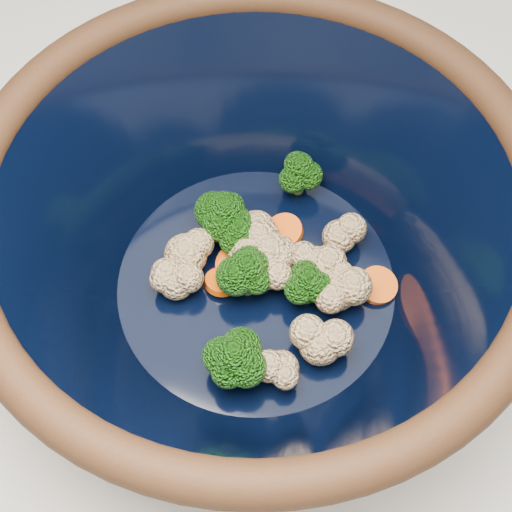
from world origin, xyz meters
The scene contains 3 objects.
counter centered at (0.00, 0.00, 0.45)m, with size 1.20×1.20×0.90m, color silver.
mixing_bowl centered at (-0.07, 0.02, 1.00)m, with size 0.41×0.41×0.17m.
vegetable_pile centered at (-0.06, 0.02, 0.96)m, with size 0.18×0.21×0.05m.
Camera 1 is at (0.04, -0.23, 1.44)m, focal length 50.00 mm.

